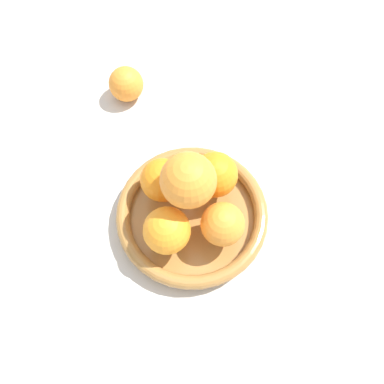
{
  "coord_description": "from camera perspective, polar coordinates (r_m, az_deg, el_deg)",
  "views": [
    {
      "loc": [
        -0.17,
        -0.14,
        0.57
      ],
      "look_at": [
        0.0,
        0.0,
        0.1
      ],
      "focal_mm": 35.0,
      "sensor_mm": 36.0,
      "label": 1
    }
  ],
  "objects": [
    {
      "name": "fruit_bowl",
      "position": [
        0.59,
        0.0,
        -3.44
      ],
      "size": [
        0.24,
        0.24,
        0.04
      ],
      "color": "#A57238",
      "rests_on": "ground_plane"
    },
    {
      "name": "orange_pile",
      "position": [
        0.53,
        -0.23,
        -0.59
      ],
      "size": [
        0.18,
        0.18,
        0.13
      ],
      "color": "orange",
      "rests_on": "fruit_bowl"
    },
    {
      "name": "stray_orange",
      "position": [
        0.73,
        -10.0,
        15.89
      ],
      "size": [
        0.06,
        0.06,
        0.06
      ],
      "primitive_type": "sphere",
      "color": "orange",
      "rests_on": "ground_plane"
    },
    {
      "name": "ground_plane",
      "position": [
        0.61,
        0.0,
        -4.08
      ],
      "size": [
        4.0,
        4.0,
        0.0
      ],
      "primitive_type": "plane",
      "color": "beige"
    }
  ]
}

